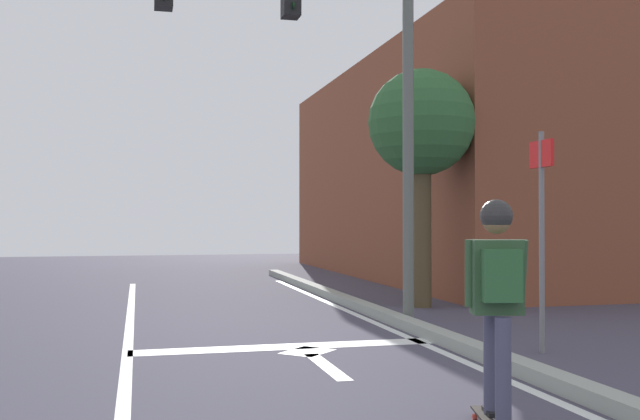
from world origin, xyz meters
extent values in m
cube|color=silver|center=(-0.75, 6.00, 0.00)|extent=(0.12, 20.00, 0.01)
cube|color=silver|center=(2.67, 6.00, 0.00)|extent=(0.12, 20.00, 0.01)
cube|color=silver|center=(1.03, 6.91, 0.00)|extent=(3.57, 0.40, 0.01)
cube|color=silver|center=(1.21, 5.69, 0.00)|extent=(0.16, 1.40, 0.01)
cube|color=silver|center=(1.21, 6.54, 0.00)|extent=(0.71, 0.71, 0.01)
cube|color=#949990|center=(2.92, 6.00, 0.07)|extent=(0.24, 24.00, 0.14)
cube|color=#B2B2B7|center=(1.88, 3.50, 0.05)|extent=(0.17, 0.09, 0.01)
cylinder|color=red|center=(1.78, 3.52, 0.02)|extent=(0.04, 0.05, 0.04)
cylinder|color=red|center=(1.97, 3.47, 0.02)|extent=(0.04, 0.05, 0.04)
cylinder|color=#454560|center=(1.85, 3.40, 0.44)|extent=(0.11, 0.11, 0.74)
cube|color=black|center=(1.85, 3.40, 0.09)|extent=(0.15, 0.25, 0.03)
cylinder|color=#454560|center=(1.77, 3.06, 0.44)|extent=(0.11, 0.11, 0.74)
cube|color=#2E4E2F|center=(1.81, 3.23, 1.08)|extent=(0.38, 0.26, 0.52)
cylinder|color=#2E4E2F|center=(1.64, 3.30, 1.10)|extent=(0.07, 0.07, 0.48)
cylinder|color=#2E4E2F|center=(1.99, 3.21, 1.10)|extent=(0.07, 0.12, 0.48)
sphere|color=#8E6747|center=(1.81, 3.23, 1.48)|extent=(0.21, 0.21, 0.21)
sphere|color=#2C2C2B|center=(1.81, 3.23, 1.51)|extent=(0.23, 0.23, 0.23)
cube|color=#285A30|center=(1.77, 3.09, 1.10)|extent=(0.29, 0.20, 0.36)
cylinder|color=#5D625B|center=(3.13, 8.41, 2.64)|extent=(0.16, 0.16, 5.28)
cylinder|color=black|center=(1.41, 8.26, 4.41)|extent=(0.02, 0.10, 0.10)
cylinder|color=slate|center=(3.72, 5.82, 1.23)|extent=(0.06, 0.06, 2.47)
cube|color=red|center=(3.72, 5.82, 2.22)|extent=(0.04, 0.44, 0.30)
cylinder|color=brown|center=(4.05, 10.17, 1.30)|extent=(0.33, 0.33, 2.60)
sphere|color=#2F6032|center=(4.05, 10.17, 3.15)|extent=(1.82, 1.82, 1.82)
cube|color=brown|center=(10.17, 16.53, 2.76)|extent=(10.70, 13.63, 5.53)
camera|label=1|loc=(-0.65, -1.46, 1.48)|focal=40.98mm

